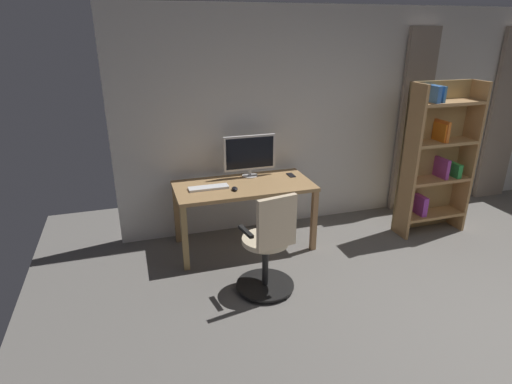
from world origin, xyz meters
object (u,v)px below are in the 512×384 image
Objects in this scene: computer_monitor at (250,154)px; computer_keyboard at (209,188)px; bookshelf at (435,159)px; cell_phone_face_up at (291,175)px; computer_mouse at (235,189)px; desk at (244,192)px; office_chair at (269,248)px.

computer_monitor is 0.65m from computer_keyboard.
cell_phone_face_up is at bearing -12.88° from bookshelf.
computer_keyboard is at bearing 26.11° from computer_monitor.
computer_mouse is (-0.26, 0.13, 0.01)m from computer_keyboard.
computer_mouse is (0.14, 0.15, 0.11)m from desk.
desk is 0.63m from cell_phone_face_up.
cell_phone_face_up is 0.08× the size of bookshelf.
computer_keyboard reaches higher than desk.
cell_phone_face_up is (-0.75, -0.27, -0.01)m from computer_mouse.
office_chair is 1.05m from computer_keyboard.
bookshelf is at bearing 166.58° from computer_monitor.
office_chair reaches higher than computer_keyboard.
desk is at bearing -133.56° from computer_mouse.
computer_monitor is 0.55m from cell_phone_face_up.
cell_phone_face_up is 1.72m from bookshelf.
computer_monitor reaches higher than desk.
computer_monitor reaches higher than computer_keyboard.
desk is 0.46m from computer_monitor.
bookshelf is at bearing 6.67° from office_chair.
desk is at bearing -6.61° from bookshelf.
computer_monitor is at bearing -125.83° from computer_mouse.
computer_monitor is 6.05× the size of computer_mouse.
computer_keyboard is (0.40, 0.02, 0.10)m from desk.
computer_keyboard is (0.36, -0.94, 0.29)m from office_chair.
cell_phone_face_up is at bearing -160.41° from computer_mouse.
computer_mouse is at bearing 87.22° from office_chair.
computer_monitor is at bearing -153.89° from computer_keyboard.
bookshelf is at bearing 177.24° from computer_mouse.
desk is 0.84× the size of bookshelf.
computer_mouse is at bearing 20.17° from cell_phone_face_up.
cell_phone_face_up is at bearing 164.63° from computer_monitor.
computer_mouse reaches higher than cell_phone_face_up.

